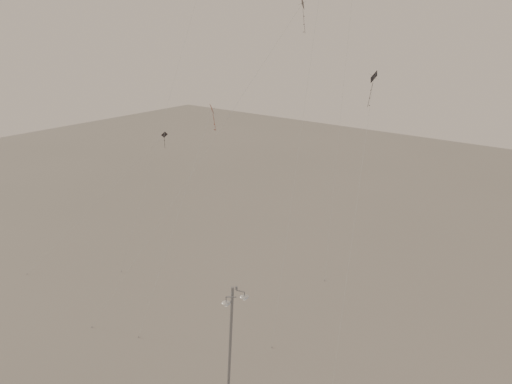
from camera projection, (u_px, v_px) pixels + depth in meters
The scene contains 7 objects.
ground at pixel (178, 370), 33.58m from camera, with size 160.00×160.00×0.00m, color gray.
street_lamp at pixel (232, 341), 29.55m from camera, with size 1.66×0.98×8.13m.
kite_1 at pixel (255, 78), 36.45m from camera, with size 9.51×14.59×23.94m.
kite_3 at pixel (197, 157), 35.43m from camera, with size 2.64×6.52×16.81m.
kite_4 at pixel (366, 137), 31.60m from camera, with size 2.11×7.12×19.36m.
kite_5 at pixel (351, 9), 42.70m from camera, with size 2.47×7.49×30.29m.
kite_6 at pixel (131, 169), 47.30m from camera, with size 6.78×12.30×12.32m.
Camera 1 is at (21.26, -18.70, 22.33)m, focal length 35.00 mm.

